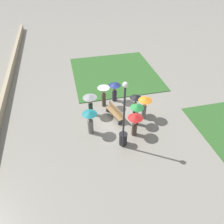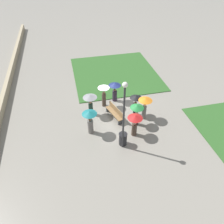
{
  "view_description": "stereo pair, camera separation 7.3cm",
  "coord_description": "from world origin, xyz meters",
  "px_view_note": "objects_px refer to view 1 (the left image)",
  "views": [
    {
      "loc": [
        13.4,
        -3.61,
        10.94
      ],
      "look_at": [
        1.17,
        -0.7,
        0.84
      ],
      "focal_mm": 35.0,
      "sensor_mm": 36.0,
      "label": 1
    },
    {
      "loc": [
        13.42,
        -3.54,
        10.94
      ],
      "look_at": [
        1.17,
        -0.7,
        0.84
      ],
      "focal_mm": 35.0,
      "sensor_mm": 36.0,
      "label": 2
    }
  ],
  "objects_px": {
    "crowd_person_orange": "(145,104)",
    "crowd_person_teal": "(90,119)",
    "crowd_person_navy": "(115,88)",
    "crowd_person_white": "(104,92)",
    "crowd_person_green": "(137,110)",
    "lamp_post": "(124,110)",
    "crowd_person_black": "(136,101)",
    "crowd_person_red": "(135,122)",
    "crowd_person_grey": "(90,101)",
    "trash_bin": "(123,139)",
    "park_bench": "(115,112)"
  },
  "relations": [
    {
      "from": "crowd_person_navy",
      "to": "crowd_person_white",
      "type": "xyz_separation_m",
      "value": [
        0.53,
        -1.02,
        0.12
      ]
    },
    {
      "from": "crowd_person_teal",
      "to": "crowd_person_grey",
      "type": "xyz_separation_m",
      "value": [
        -2.03,
        0.33,
        0.03
      ]
    },
    {
      "from": "crowd_person_black",
      "to": "crowd_person_grey",
      "type": "xyz_separation_m",
      "value": [
        -0.78,
        -3.35,
        0.03
      ]
    },
    {
      "from": "crowd_person_white",
      "to": "crowd_person_red",
      "type": "height_order",
      "value": "crowd_person_white"
    },
    {
      "from": "crowd_person_white",
      "to": "crowd_person_orange",
      "type": "bearing_deg",
      "value": -13.9
    },
    {
      "from": "crowd_person_navy",
      "to": "crowd_person_teal",
      "type": "distance_m",
      "value": 4.28
    },
    {
      "from": "park_bench",
      "to": "crowd_person_teal",
      "type": "xyz_separation_m",
      "value": [
        1.26,
        -2.08,
        0.8
      ]
    },
    {
      "from": "park_bench",
      "to": "crowd_person_grey",
      "type": "height_order",
      "value": "crowd_person_grey"
    },
    {
      "from": "crowd_person_grey",
      "to": "crowd_person_white",
      "type": "bearing_deg",
      "value": 13.43
    },
    {
      "from": "crowd_person_orange",
      "to": "crowd_person_navy",
      "type": "relative_size",
      "value": 1.06
    },
    {
      "from": "crowd_person_black",
      "to": "crowd_person_grey",
      "type": "relative_size",
      "value": 0.97
    },
    {
      "from": "lamp_post",
      "to": "crowd_person_teal",
      "type": "relative_size",
      "value": 2.6
    },
    {
      "from": "crowd_person_black",
      "to": "crowd_person_teal",
      "type": "xyz_separation_m",
      "value": [
        1.26,
        -3.68,
        0.01
      ]
    },
    {
      "from": "lamp_post",
      "to": "crowd_person_grey",
      "type": "xyz_separation_m",
      "value": [
        -3.88,
        -1.5,
        -1.85
      ]
    },
    {
      "from": "crowd_person_green",
      "to": "crowd_person_black",
      "type": "xyz_separation_m",
      "value": [
        -1.14,
        0.28,
        -0.02
      ]
    },
    {
      "from": "trash_bin",
      "to": "crowd_person_teal",
      "type": "xyz_separation_m",
      "value": [
        -1.6,
        -1.92,
        0.81
      ]
    },
    {
      "from": "crowd_person_white",
      "to": "crowd_person_teal",
      "type": "relative_size",
      "value": 1.02
    },
    {
      "from": "crowd_person_teal",
      "to": "crowd_person_navy",
      "type": "bearing_deg",
      "value": -93.87
    },
    {
      "from": "crowd_person_teal",
      "to": "crowd_person_orange",
      "type": "bearing_deg",
      "value": -138.01
    },
    {
      "from": "crowd_person_green",
      "to": "crowd_person_black",
      "type": "height_order",
      "value": "crowd_person_green"
    },
    {
      "from": "crowd_person_white",
      "to": "crowd_person_green",
      "type": "bearing_deg",
      "value": -30.09
    },
    {
      "from": "lamp_post",
      "to": "crowd_person_grey",
      "type": "distance_m",
      "value": 4.56
    },
    {
      "from": "lamp_post",
      "to": "crowd_person_black",
      "type": "height_order",
      "value": "lamp_post"
    },
    {
      "from": "crowd_person_orange",
      "to": "crowd_person_black",
      "type": "bearing_deg",
      "value": 59.49
    },
    {
      "from": "crowd_person_red",
      "to": "crowd_person_white",
      "type": "bearing_deg",
      "value": -90.22
    },
    {
      "from": "crowd_person_orange",
      "to": "crowd_person_red",
      "type": "distance_m",
      "value": 2.02
    },
    {
      "from": "trash_bin",
      "to": "lamp_post",
      "type": "bearing_deg",
      "value": -20.2
    },
    {
      "from": "crowd_person_black",
      "to": "crowd_person_white",
      "type": "bearing_deg",
      "value": 6.24
    },
    {
      "from": "crowd_person_black",
      "to": "crowd_person_orange",
      "type": "bearing_deg",
      "value": 174.73
    },
    {
      "from": "crowd_person_orange",
      "to": "crowd_person_green",
      "type": "relative_size",
      "value": 1.05
    },
    {
      "from": "crowd_person_red",
      "to": "crowd_person_teal",
      "type": "bearing_deg",
      "value": -37.38
    },
    {
      "from": "crowd_person_white",
      "to": "crowd_person_teal",
      "type": "xyz_separation_m",
      "value": [
        2.89,
        -1.55,
        -0.06
      ]
    },
    {
      "from": "crowd_person_green",
      "to": "crowd_person_black",
      "type": "distance_m",
      "value": 1.17
    },
    {
      "from": "lamp_post",
      "to": "crowd_person_orange",
      "type": "distance_m",
      "value": 3.9
    },
    {
      "from": "crowd_person_green",
      "to": "crowd_person_grey",
      "type": "bearing_deg",
      "value": 69.79
    },
    {
      "from": "crowd_person_navy",
      "to": "crowd_person_green",
      "type": "relative_size",
      "value": 0.99
    },
    {
      "from": "crowd_person_grey",
      "to": "crowd_person_red",
      "type": "distance_m",
      "value": 3.92
    },
    {
      "from": "trash_bin",
      "to": "crowd_person_black",
      "type": "relative_size",
      "value": 0.53
    },
    {
      "from": "park_bench",
      "to": "lamp_post",
      "type": "bearing_deg",
      "value": -21.75
    },
    {
      "from": "crowd_person_orange",
      "to": "crowd_person_teal",
      "type": "height_order",
      "value": "crowd_person_teal"
    },
    {
      "from": "crowd_person_red",
      "to": "crowd_person_navy",
      "type": "bearing_deg",
      "value": -105.45
    },
    {
      "from": "crowd_person_navy",
      "to": "crowd_person_green",
      "type": "bearing_deg",
      "value": 153.3
    },
    {
      "from": "crowd_person_grey",
      "to": "lamp_post",
      "type": "bearing_deg",
      "value": -90.68
    },
    {
      "from": "trash_bin",
      "to": "crowd_person_green",
      "type": "bearing_deg",
      "value": 139.37
    },
    {
      "from": "trash_bin",
      "to": "crowd_person_white",
      "type": "bearing_deg",
      "value": -175.28
    },
    {
      "from": "crowd_person_white",
      "to": "crowd_person_green",
      "type": "relative_size",
      "value": 1.1
    },
    {
      "from": "crowd_person_navy",
      "to": "crowd_person_red",
      "type": "height_order",
      "value": "crowd_person_navy"
    },
    {
      "from": "crowd_person_green",
      "to": "crowd_person_white",
      "type": "bearing_deg",
      "value": 45.4
    },
    {
      "from": "crowd_person_grey",
      "to": "crowd_person_red",
      "type": "bearing_deg",
      "value": -70.43
    },
    {
      "from": "park_bench",
      "to": "crowd_person_teal",
      "type": "bearing_deg",
      "value": -76.03
    }
  ]
}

